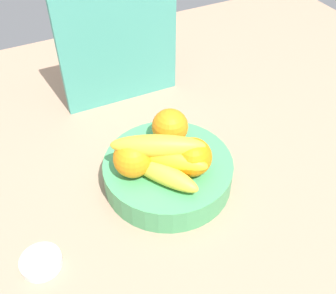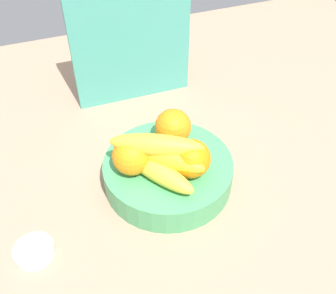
{
  "view_description": "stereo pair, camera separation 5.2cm",
  "coord_description": "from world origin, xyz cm",
  "px_view_note": "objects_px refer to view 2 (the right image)",
  "views": [
    {
      "loc": [
        -21.37,
        -47.4,
        60.12
      ],
      "look_at": [
        2.59,
        1.16,
        9.48
      ],
      "focal_mm": 42.88,
      "sensor_mm": 36.0,
      "label": 1
    },
    {
      "loc": [
        -16.63,
        -49.46,
        60.12
      ],
      "look_at": [
        2.59,
        1.16,
        9.48
      ],
      "focal_mm": 42.88,
      "sensor_mm": 36.0,
      "label": 2
    }
  ],
  "objects_px": {
    "fruit_bowl": "(168,172)",
    "banana_bunch": "(159,156)",
    "orange_front_left": "(173,127)",
    "orange_center": "(191,159)",
    "cutting_board": "(131,30)",
    "orange_front_right": "(132,156)",
    "jar_lid": "(34,251)"
  },
  "relations": [
    {
      "from": "cutting_board",
      "to": "orange_center",
      "type": "bearing_deg",
      "value": -88.68
    },
    {
      "from": "banana_bunch",
      "to": "fruit_bowl",
      "type": "bearing_deg",
      "value": 36.98
    },
    {
      "from": "orange_front_right",
      "to": "jar_lid",
      "type": "bearing_deg",
      "value": -158.65
    },
    {
      "from": "orange_center",
      "to": "banana_bunch",
      "type": "relative_size",
      "value": 0.42
    },
    {
      "from": "orange_front_right",
      "to": "orange_front_left",
      "type": "bearing_deg",
      "value": 26.31
    },
    {
      "from": "fruit_bowl",
      "to": "orange_center",
      "type": "relative_size",
      "value": 3.48
    },
    {
      "from": "fruit_bowl",
      "to": "orange_center",
      "type": "height_order",
      "value": "orange_center"
    },
    {
      "from": "orange_front_left",
      "to": "cutting_board",
      "type": "bearing_deg",
      "value": 91.28
    },
    {
      "from": "fruit_bowl",
      "to": "banana_bunch",
      "type": "distance_m",
      "value": 0.08
    },
    {
      "from": "cutting_board",
      "to": "jar_lid",
      "type": "xyz_separation_m",
      "value": [
        -0.3,
        -0.38,
        -0.17
      ]
    },
    {
      "from": "banana_bunch",
      "to": "jar_lid",
      "type": "relative_size",
      "value": 2.48
    },
    {
      "from": "orange_front_left",
      "to": "orange_center",
      "type": "distance_m",
      "value": 0.09
    },
    {
      "from": "fruit_bowl",
      "to": "cutting_board",
      "type": "distance_m",
      "value": 0.34
    },
    {
      "from": "fruit_bowl",
      "to": "orange_front_left",
      "type": "distance_m",
      "value": 0.09
    },
    {
      "from": "orange_front_right",
      "to": "cutting_board",
      "type": "bearing_deg",
      "value": 72.43
    },
    {
      "from": "orange_center",
      "to": "banana_bunch",
      "type": "bearing_deg",
      "value": 159.39
    },
    {
      "from": "fruit_bowl",
      "to": "orange_front_right",
      "type": "relative_size",
      "value": 3.48
    },
    {
      "from": "banana_bunch",
      "to": "orange_front_left",
      "type": "bearing_deg",
      "value": 52.41
    },
    {
      "from": "fruit_bowl",
      "to": "banana_bunch",
      "type": "bearing_deg",
      "value": -143.02
    },
    {
      "from": "orange_front_right",
      "to": "orange_center",
      "type": "xyz_separation_m",
      "value": [
        0.1,
        -0.05,
        0.0
      ]
    },
    {
      "from": "orange_front_left",
      "to": "orange_front_right",
      "type": "bearing_deg",
      "value": -153.69
    },
    {
      "from": "banana_bunch",
      "to": "jar_lid",
      "type": "bearing_deg",
      "value": -167.41
    },
    {
      "from": "orange_front_right",
      "to": "orange_center",
      "type": "distance_m",
      "value": 0.11
    },
    {
      "from": "orange_center",
      "to": "banana_bunch",
      "type": "xyz_separation_m",
      "value": [
        -0.06,
        0.02,
        0.01
      ]
    },
    {
      "from": "fruit_bowl",
      "to": "orange_front_left",
      "type": "bearing_deg",
      "value": 60.09
    },
    {
      "from": "orange_front_right",
      "to": "jar_lid",
      "type": "distance_m",
      "value": 0.23
    },
    {
      "from": "orange_front_left",
      "to": "jar_lid",
      "type": "relative_size",
      "value": 1.05
    },
    {
      "from": "fruit_bowl",
      "to": "jar_lid",
      "type": "relative_size",
      "value": 3.65
    },
    {
      "from": "orange_front_right",
      "to": "cutting_board",
      "type": "relative_size",
      "value": 0.2
    },
    {
      "from": "fruit_bowl",
      "to": "cutting_board",
      "type": "relative_size",
      "value": 0.7
    },
    {
      "from": "fruit_bowl",
      "to": "cutting_board",
      "type": "bearing_deg",
      "value": 85.13
    },
    {
      "from": "orange_center",
      "to": "jar_lid",
      "type": "distance_m",
      "value": 0.31
    }
  ]
}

